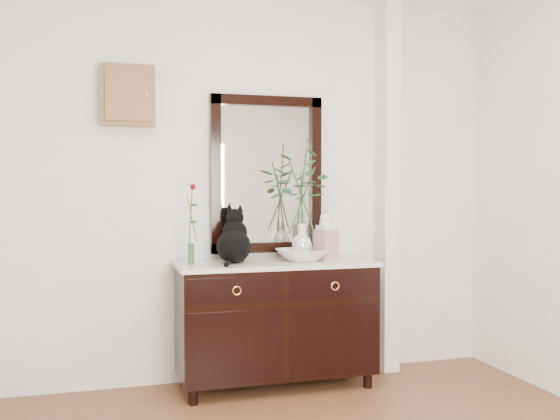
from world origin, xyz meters
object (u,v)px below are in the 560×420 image
object	(u,v)px
sideboard	(276,317)
ginger_jar	(326,236)
cat	(234,235)
lotus_bowl	(302,255)

from	to	relation	value
sideboard	ginger_jar	distance (m)	0.65
cat	lotus_bowl	world-z (taller)	cat
ginger_jar	cat	bearing A→B (deg)	177.23
lotus_bowl	ginger_jar	bearing A→B (deg)	-2.20
sideboard	lotus_bowl	xyz separation A→B (m)	(0.18, -0.01, 0.42)
lotus_bowl	ginger_jar	xyz separation A→B (m)	(0.17, -0.01, 0.13)
cat	ginger_jar	distance (m)	0.64
sideboard	cat	xyz separation A→B (m)	(-0.29, 0.01, 0.56)
cat	ginger_jar	xyz separation A→B (m)	(0.63, -0.03, -0.01)
cat	ginger_jar	bearing A→B (deg)	16.38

